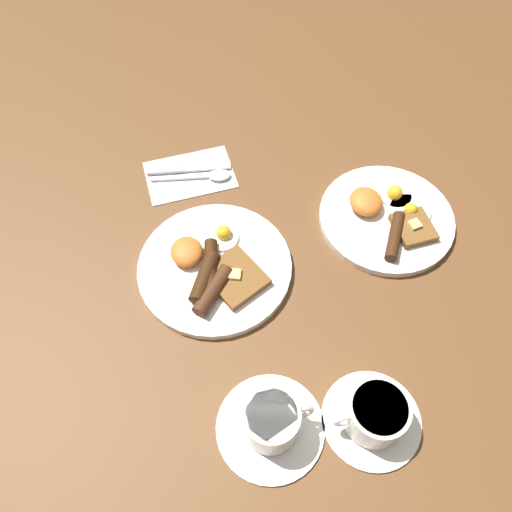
% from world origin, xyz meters
% --- Properties ---
extents(ground_plane, '(3.00, 3.00, 0.00)m').
position_xyz_m(ground_plane, '(0.00, 0.00, 0.00)').
color(ground_plane, brown).
extents(breakfast_plate_near, '(0.28, 0.28, 0.04)m').
position_xyz_m(breakfast_plate_near, '(0.00, -0.00, 0.01)').
color(breakfast_plate_near, white).
rests_on(breakfast_plate_near, ground_plane).
extents(breakfast_plate_far, '(0.26, 0.26, 0.05)m').
position_xyz_m(breakfast_plate_far, '(-0.04, 0.34, 0.01)').
color(breakfast_plate_far, white).
rests_on(breakfast_plate_far, ground_plane).
extents(teacup_near, '(0.16, 0.16, 0.08)m').
position_xyz_m(teacup_near, '(0.29, 0.04, 0.03)').
color(teacup_near, white).
rests_on(teacup_near, ground_plane).
extents(teacup_far, '(0.15, 0.15, 0.07)m').
position_xyz_m(teacup_far, '(0.31, 0.19, 0.03)').
color(teacup_far, white).
rests_on(teacup_far, ground_plane).
extents(napkin, '(0.13, 0.18, 0.01)m').
position_xyz_m(napkin, '(-0.23, -0.01, 0.00)').
color(napkin, white).
rests_on(napkin, ground_plane).
extents(knife, '(0.04, 0.17, 0.01)m').
position_xyz_m(knife, '(-0.25, -0.02, 0.01)').
color(knife, silver).
rests_on(knife, napkin).
extents(spoon, '(0.04, 0.16, 0.01)m').
position_xyz_m(spoon, '(-0.22, 0.03, 0.01)').
color(spoon, silver).
rests_on(spoon, napkin).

